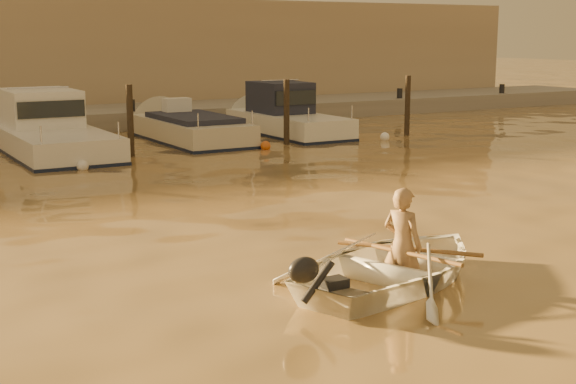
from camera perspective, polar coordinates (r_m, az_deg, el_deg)
ground_plane at (r=11.15m, az=14.25°, el=-6.64°), size 160.00×160.00×0.00m
dinghy at (r=11.10m, az=7.82°, el=-5.12°), size 4.24×3.64×0.74m
person at (r=11.11m, az=8.13°, el=-3.75°), size 0.57×0.68×1.61m
outboard_motor at (r=9.90m, az=3.22°, el=-6.88°), size 0.98×0.69×0.70m
oar_port at (r=11.26m, az=8.52°, el=-4.01°), size 1.18×1.81×0.13m
oar_starboard at (r=11.09m, az=7.98°, el=-4.22°), size 0.44×2.08×0.13m
moored_boat_2 at (r=24.32m, az=-16.78°, el=4.25°), size 2.46×8.18×1.75m
moored_boat_3 at (r=25.77m, az=-6.95°, el=4.11°), size 2.17×6.22×0.95m
moored_boat_4 at (r=27.33m, az=0.01°, el=5.43°), size 2.01×6.29×1.75m
piling_2 at (r=22.68m, az=-11.15°, el=4.75°), size 0.18×0.18×2.20m
piling_3 at (r=24.75m, az=-0.10°, el=5.47°), size 0.18×0.18×2.20m
piling_4 at (r=27.39m, az=8.49°, el=5.90°), size 0.18×0.18×2.20m
fender_c at (r=20.76m, az=-14.40°, el=1.81°), size 0.30×0.30×0.30m
fender_d at (r=23.75m, az=-1.60°, el=3.29°), size 0.30×0.30×0.30m
fender_e at (r=26.07m, az=6.90°, el=3.91°), size 0.30×0.30×0.30m
quay at (r=30.15m, az=-15.55°, el=4.65°), size 52.00×4.00×1.00m
waterfront_building at (r=35.35m, az=-18.05°, el=9.07°), size 46.00×7.00×4.80m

